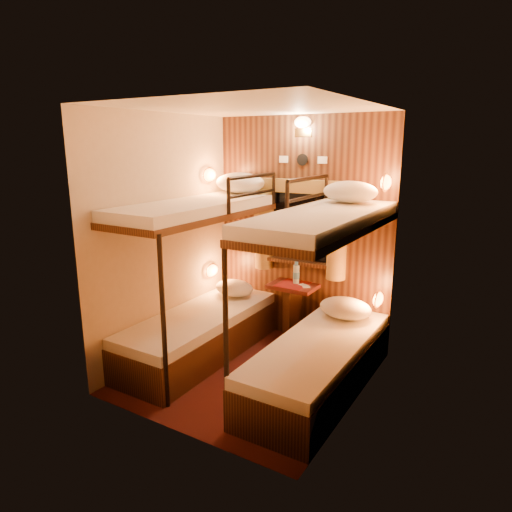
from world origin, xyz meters
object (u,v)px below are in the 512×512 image
Objects in this scene: bunk_right at (319,330)px; bottle_right at (296,274)px; table at (292,305)px; bottle_left at (297,275)px; bunk_left at (200,303)px.

bunk_right is 7.87× the size of bottle_right.
bottle_right is at bearing 127.42° from bunk_right.
bottle_left reaches higher than table.
bottle_left is at bearing 105.94° from bottle_right.
bottle_left is at bearing 83.02° from table.
bottle_right is at bearing 51.36° from bunk_left.
bottle_left is 0.86× the size of bottle_right.
bottle_right is (0.66, 0.83, 0.20)m from bunk_left.
table is 3.16× the size of bottle_left.
bottle_left is 0.03m from bottle_right.
table is 2.71× the size of bottle_right.
table is at bearing -106.80° from bottle_right.
table is at bearing -96.98° from bottle_left.
table is 0.34m from bottle_right.
bunk_right is 2.90× the size of table.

